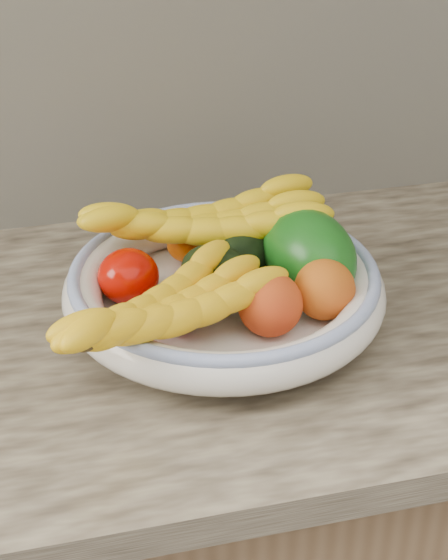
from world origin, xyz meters
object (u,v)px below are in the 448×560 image
green_mango (308,253)px  banana_bunch_back (204,228)px  fruit_bowl (224,288)px  banana_bunch_front (166,315)px

green_mango → banana_bunch_back: size_ratio=0.46×
fruit_bowl → banana_bunch_back: bearing=93.4°
green_mango → banana_bunch_front: bearing=-168.4°
fruit_bowl → green_mango: size_ratio=2.59×
fruit_bowl → banana_bunch_back: 0.09m
fruit_bowl → green_mango: 0.11m
fruit_bowl → banana_bunch_front: (-0.09, -0.09, 0.03)m
green_mango → banana_bunch_front: green_mango is taller
fruit_bowl → banana_bunch_front: size_ratio=1.27×
green_mango → banana_bunch_front: 0.22m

